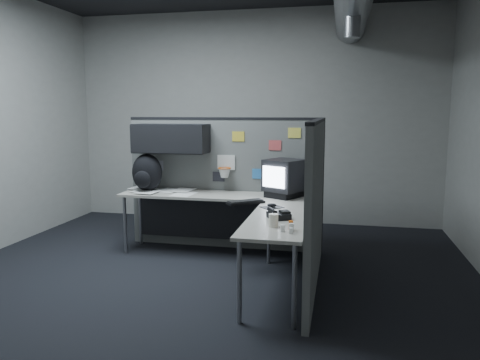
% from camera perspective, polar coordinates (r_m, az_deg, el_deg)
% --- Properties ---
extents(room, '(5.62, 5.62, 3.22)m').
position_cam_1_polar(room, '(4.37, 2.12, 13.50)').
color(room, black).
rests_on(room, ground).
extents(partition_back, '(2.44, 0.42, 1.63)m').
position_cam_1_polar(partition_back, '(5.78, -3.71, 1.35)').
color(partition_back, '#5D5F5D').
rests_on(partition_back, ground).
extents(partition_right, '(0.07, 2.23, 1.63)m').
position_cam_1_polar(partition_right, '(4.59, 9.20, -2.86)').
color(partition_right, '#5D5F5D').
rests_on(partition_right, ground).
extents(desk, '(2.31, 2.11, 0.73)m').
position_cam_1_polar(desk, '(5.24, -1.05, -3.64)').
color(desk, '#A6A296').
rests_on(desk, ground).
extents(monitor, '(0.51, 0.51, 0.43)m').
position_cam_1_polar(monitor, '(5.35, 5.41, 0.28)').
color(monitor, black).
rests_on(monitor, desk).
extents(keyboard, '(0.41, 0.36, 0.04)m').
position_cam_1_polar(keyboard, '(4.98, 0.68, -2.70)').
color(keyboard, black).
rests_on(keyboard, desk).
extents(mouse, '(0.26, 0.26, 0.04)m').
position_cam_1_polar(mouse, '(4.79, 3.91, -3.19)').
color(mouse, black).
rests_on(mouse, desk).
extents(phone, '(0.25, 0.26, 0.09)m').
position_cam_1_polar(phone, '(4.31, 4.70, -4.25)').
color(phone, black).
rests_on(phone, desk).
extents(bottles, '(0.12, 0.17, 0.08)m').
position_cam_1_polar(bottles, '(3.87, 6.02, -5.78)').
color(bottles, silver).
rests_on(bottles, desk).
extents(cup, '(0.10, 0.10, 0.11)m').
position_cam_1_polar(cup, '(4.00, 4.11, -4.95)').
color(cup, silver).
rests_on(cup, desk).
extents(papers, '(0.92, 0.62, 0.02)m').
position_cam_1_polar(papers, '(5.81, -9.52, -1.28)').
color(papers, white).
rests_on(papers, desk).
extents(backpack, '(0.44, 0.43, 0.46)m').
position_cam_1_polar(backpack, '(5.81, -11.31, 0.82)').
color(backpack, black).
rests_on(backpack, desk).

